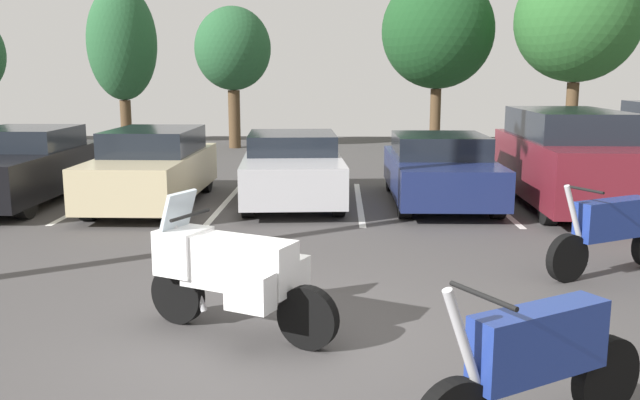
% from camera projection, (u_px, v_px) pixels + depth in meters
% --- Properties ---
extents(ground, '(44.00, 44.00, 0.10)m').
position_uv_depth(ground, '(285.00, 347.00, 6.77)').
color(ground, '#423F3F').
extents(motorcycle_touring, '(2.02, 1.26, 1.42)m').
position_uv_depth(motorcycle_touring, '(231.00, 270.00, 6.86)').
color(motorcycle_touring, black).
rests_on(motorcycle_touring, ground).
extents(motorcycle_second, '(1.96, 1.12, 1.26)m').
position_uv_depth(motorcycle_second, '(611.00, 230.00, 8.93)').
color(motorcycle_second, black).
rests_on(motorcycle_second, ground).
extents(motorcycle_third, '(1.90, 1.20, 1.28)m').
position_uv_depth(motorcycle_third, '(536.00, 364.00, 4.84)').
color(motorcycle_third, black).
rests_on(motorcycle_third, ground).
extents(parking_stripes, '(24.67, 4.68, 0.01)m').
position_uv_depth(parking_stripes, '(293.00, 202.00, 14.04)').
color(parking_stripes, silver).
rests_on(parking_stripes, ground).
extents(car_black, '(1.95, 4.77, 1.49)m').
position_uv_depth(car_black, '(20.00, 166.00, 13.98)').
color(car_black, black).
rests_on(car_black, ground).
extents(car_champagne, '(1.78, 4.51, 1.51)m').
position_uv_depth(car_champagne, '(153.00, 168.00, 13.70)').
color(car_champagne, '#C1B289').
rests_on(car_champagne, ground).
extents(car_silver, '(2.26, 4.56, 1.38)m').
position_uv_depth(car_silver, '(292.00, 168.00, 14.03)').
color(car_silver, '#B7B7BC').
rests_on(car_silver, ground).
extents(car_navy, '(1.96, 4.31, 1.39)m').
position_uv_depth(car_navy, '(439.00, 170.00, 13.81)').
color(car_navy, navy).
rests_on(car_navy, ground).
extents(car_maroon, '(2.01, 4.89, 1.89)m').
position_uv_depth(car_maroon, '(569.00, 159.00, 13.44)').
color(car_maroon, maroon).
rests_on(car_maroon, ground).
extents(tree_far_right, '(4.35, 4.35, 6.56)m').
position_uv_depth(tree_far_right, '(577.00, 21.00, 23.99)').
color(tree_far_right, '#4C3823').
rests_on(tree_far_right, ground).
extents(tree_right, '(4.22, 4.22, 6.30)m').
position_uv_depth(tree_right, '(438.00, 31.00, 25.78)').
color(tree_right, '#4C3823').
rests_on(tree_right, ground).
extents(tree_left, '(2.52, 2.52, 5.77)m').
position_uv_depth(tree_left, '(122.00, 43.00, 25.01)').
color(tree_left, '#4C3823').
rests_on(tree_left, ground).
extents(tree_far_left, '(2.62, 2.62, 4.85)m').
position_uv_depth(tree_far_left, '(233.00, 50.00, 23.53)').
color(tree_far_left, '#4C3823').
rests_on(tree_far_left, ground).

